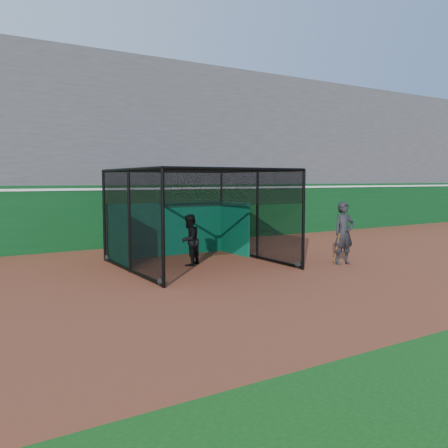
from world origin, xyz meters
TOP-DOWN VIEW (x-y plane):
  - ground at (0.00, 0.00)m, footprint 120.00×120.00m
  - outfield_wall at (0.00, 8.50)m, footprint 50.00×0.50m
  - grandstand at (0.00, 12.27)m, footprint 50.00×7.85m
  - batting_cage at (-0.20, 3.19)m, footprint 4.69×4.82m
  - batter at (-0.48, 3.27)m, footprint 1.00×0.96m
  - on_deck_player at (3.84, 0.85)m, footprint 0.79×0.57m

SIDE VIEW (x-z plane):
  - ground at x=0.00m, z-range 0.00..0.00m
  - batter at x=-0.48m, z-range 0.00..1.63m
  - on_deck_player at x=3.84m, z-range 0.00..2.01m
  - outfield_wall at x=0.00m, z-range 0.04..2.54m
  - batting_cage at x=-0.20m, z-range 0.00..3.01m
  - grandstand at x=0.00m, z-range 0.00..8.95m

